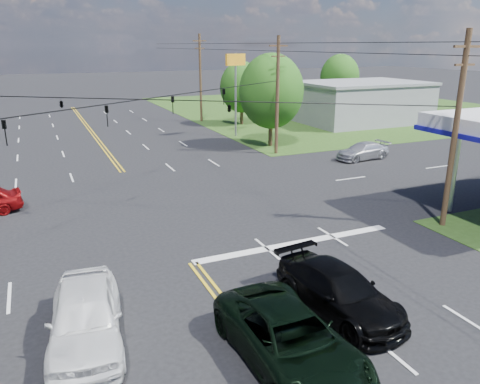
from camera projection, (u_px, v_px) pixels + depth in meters
name	position (u px, v px, depth m)	size (l,w,h in m)	color
ground	(149.00, 206.00, 26.65)	(280.00, 280.00, 0.00)	black
grass_ne	(335.00, 108.00, 68.04)	(46.00, 48.00, 0.03)	#264115
stop_bar	(296.00, 244.00, 21.59)	(10.00, 0.50, 0.02)	silver
retail_ne	(360.00, 103.00, 54.98)	(14.00, 10.00, 4.40)	gray
pole_se	(456.00, 129.00, 22.32)	(1.60, 0.28, 9.50)	#3B2B19
pole_ne	(277.00, 94.00, 38.02)	(1.60, 0.28, 9.50)	#3B2B19
pole_right_far	(200.00, 77.00, 54.53)	(1.60, 0.28, 10.00)	#3B2B19
span_wire_signals	(142.00, 99.00, 24.84)	(26.00, 18.00, 1.13)	black
power_lines	(148.00, 49.00, 22.31)	(26.04, 100.00, 0.64)	black
tree_right_a	(271.00, 91.00, 41.04)	(5.70, 5.70, 8.18)	#3B2B19
tree_right_b	(242.00, 87.00, 52.67)	(4.94, 4.94, 7.09)	#3B2B19
tree_far_r	(340.00, 77.00, 64.54)	(5.32, 5.32, 7.63)	#3B2B19
pickup_dkgreen	(290.00, 339.00, 13.24)	(2.68, 5.81, 1.61)	black
suv_black	(339.00, 290.00, 15.94)	(2.16, 5.30, 1.54)	black
pickup_white	(85.00, 316.00, 14.18)	(2.13, 5.29, 1.80)	white
sedan_far	(363.00, 151.00, 37.34)	(1.87, 4.60, 1.34)	#B6B6BB
polesign_ne	(236.00, 72.00, 45.14)	(2.20, 0.76, 8.02)	#A5A5AA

